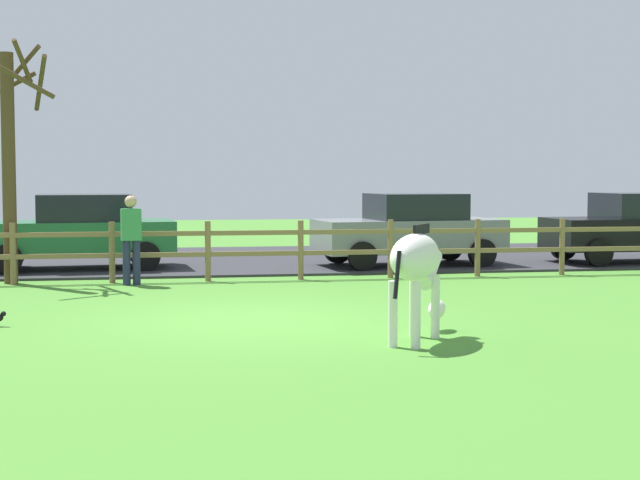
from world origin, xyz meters
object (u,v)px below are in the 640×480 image
object	(u,v)px
bare_tree	(11,155)
parked_car_green	(78,231)
visitor_near_fence	(131,236)
parked_car_black	(638,227)
parked_car_grey	(410,229)
zebra	(417,265)

from	to	relation	value
bare_tree	parked_car_green	size ratio (longest dim) A/B	1.08
visitor_near_fence	bare_tree	bearing A→B (deg)	163.74
bare_tree	visitor_near_fence	distance (m)	2.70
parked_car_black	visitor_near_fence	world-z (taller)	visitor_near_fence
parked_car_grey	visitor_near_fence	distance (m)	6.37
parked_car_green	visitor_near_fence	world-z (taller)	visitor_near_fence
parked_car_black	parked_car_green	bearing A→B (deg)	177.63
parked_car_grey	visitor_near_fence	world-z (taller)	visitor_near_fence
zebra	parked_car_black	distance (m)	11.73
parked_car_grey	parked_car_black	bearing A→B (deg)	-1.00
zebra	parked_car_green	xyz separation A→B (m)	(-4.73, 9.45, -0.08)
zebra	visitor_near_fence	xyz separation A→B (m)	(-3.57, 6.62, -0.02)
parked_car_green	zebra	bearing A→B (deg)	-63.39
bare_tree	parked_car_green	distance (m)	2.86
bare_tree	parked_car_grey	xyz separation A→B (m)	(8.06, 1.78, -1.53)
parked_car_grey	visitor_near_fence	size ratio (longest dim) A/B	2.54
bare_tree	parked_car_black	xyz separation A→B (m)	(13.33, 1.69, -1.53)
bare_tree	parked_car_grey	distance (m)	8.40
zebra	visitor_near_fence	size ratio (longest dim) A/B	1.03
parked_car_green	parked_car_grey	world-z (taller)	same
bare_tree	parked_car_grey	world-z (taller)	bare_tree
zebra	parked_car_green	bearing A→B (deg)	116.61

